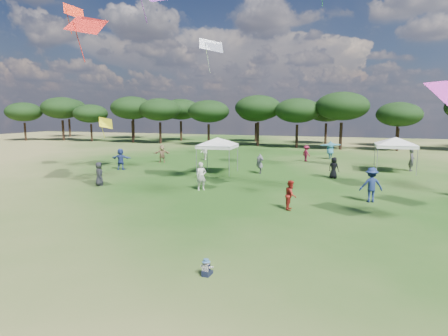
{
  "coord_description": "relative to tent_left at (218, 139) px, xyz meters",
  "views": [
    {
      "loc": [
        4.32,
        -7.75,
        4.94
      ],
      "look_at": [
        -0.28,
        6.0,
        2.76
      ],
      "focal_mm": 30.0,
      "sensor_mm": 36.0,
      "label": 1
    }
  ],
  "objects": [
    {
      "name": "festival_crowd",
      "position": [
        4.61,
        2.32,
        -1.89
      ],
      "size": [
        29.99,
        23.3,
        1.93
      ],
      "color": "navy",
      "rests_on": "ground"
    },
    {
      "name": "tent_left",
      "position": [
        0.0,
        0.0,
        0.0
      ],
      "size": [
        5.77,
        5.77,
        3.21
      ],
      "rotation": [
        0.0,
        0.0,
        0.04
      ],
      "color": "gray",
      "rests_on": "ground"
    },
    {
      "name": "tent_right",
      "position": [
        13.73,
        5.15,
        -0.01
      ],
      "size": [
        6.23,
        6.23,
        3.2
      ],
      "rotation": [
        0.0,
        0.0,
        0.01
      ],
      "color": "gray",
      "rests_on": "ground"
    },
    {
      "name": "tree_line",
      "position": [
        8.14,
        26.71,
        2.64
      ],
      "size": [
        108.78,
        17.63,
        7.77
      ],
      "color": "black",
      "rests_on": "ground"
    },
    {
      "name": "toddler",
      "position": [
        6.15,
        -18.4,
        -2.54
      ],
      "size": [
        0.36,
        0.4,
        0.54
      ],
      "rotation": [
        0.0,
        0.0,
        -0.05
      ],
      "color": "black",
      "rests_on": "ground"
    },
    {
      "name": "ground",
      "position": [
        5.75,
        -20.7,
        -2.78
      ],
      "size": [
        140.0,
        140.0,
        0.0
      ],
      "primitive_type": "plane",
      "color": "#254D17",
      "rests_on": "ground"
    }
  ]
}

